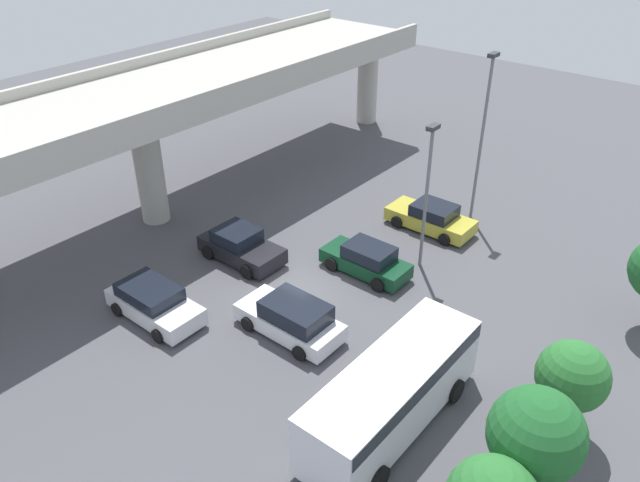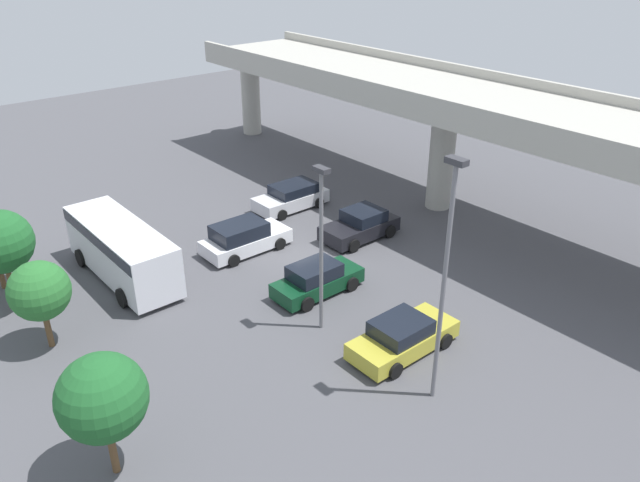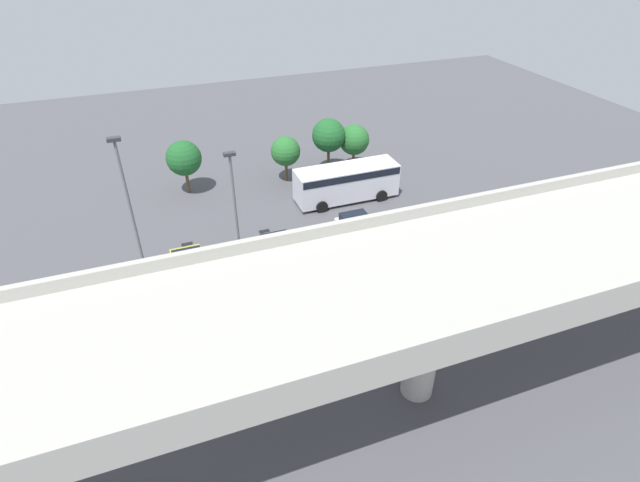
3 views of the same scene
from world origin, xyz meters
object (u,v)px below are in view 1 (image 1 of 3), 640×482
(parked_car_0, at_px, (154,303))
(lamp_post_near_aisle, at_px, (483,128))
(tree_front_centre, at_px, (536,435))
(lamp_post_mid_lot, at_px, (427,186))
(parked_car_2, at_px, (366,260))
(parked_car_4, at_px, (241,246))
(shuttle_bus, at_px, (392,390))
(parked_car_3, at_px, (431,218))
(parked_car_1, at_px, (291,318))
(tree_front_right, at_px, (572,376))

(parked_car_0, distance_m, lamp_post_near_aisle, 18.43)
(tree_front_centre, bearing_deg, lamp_post_mid_lot, 43.90)
(parked_car_2, relative_size, lamp_post_near_aisle, 0.48)
(parked_car_4, height_order, tree_front_centre, tree_front_centre)
(tree_front_centre, bearing_deg, shuttle_bus, 84.92)
(parked_car_0, relative_size, parked_car_3, 0.96)
(parked_car_2, bearing_deg, lamp_post_mid_lot, -125.87)
(parked_car_0, relative_size, parked_car_4, 1.04)
(parked_car_1, xyz_separation_m, tree_front_right, (1.86, -10.63, 1.81))
(shuttle_bus, xyz_separation_m, tree_front_right, (3.36, -4.70, 0.98))
(shuttle_bus, height_order, lamp_post_near_aisle, lamp_post_near_aisle)
(shuttle_bus, bearing_deg, parked_car_0, 97.00)
(parked_car_0, xyz_separation_m, parked_car_4, (5.60, 0.41, 0.01))
(shuttle_bus, bearing_deg, tree_front_right, -54.42)
(parked_car_0, relative_size, tree_front_centre, 0.96)
(parked_car_3, distance_m, parked_car_4, 10.29)
(parked_car_3, distance_m, tree_front_right, 14.32)
(lamp_post_mid_lot, bearing_deg, shuttle_bus, -154.24)
(parked_car_0, bearing_deg, parked_car_2, 59.11)
(parked_car_3, relative_size, lamp_post_mid_lot, 0.65)
(parked_car_3, relative_size, lamp_post_near_aisle, 0.52)
(shuttle_bus, distance_m, tree_front_right, 5.87)
(parked_car_0, bearing_deg, tree_front_right, 16.55)
(lamp_post_mid_lot, height_order, tree_front_centre, lamp_post_mid_lot)
(parked_car_0, relative_size, lamp_post_mid_lot, 0.63)
(lamp_post_mid_lot, distance_m, tree_front_centre, 13.69)
(lamp_post_mid_lot, bearing_deg, parked_car_0, 148.02)
(parked_car_2, height_order, lamp_post_near_aisle, lamp_post_near_aisle)
(parked_car_1, bearing_deg, lamp_post_near_aisle, -94.39)
(parked_car_3, xyz_separation_m, shuttle_bus, (-12.76, -5.94, 0.92))
(parked_car_0, relative_size, shuttle_bus, 0.57)
(parked_car_3, bearing_deg, tree_front_right, 138.59)
(parked_car_3, relative_size, tree_front_centre, 0.99)
(parked_car_1, bearing_deg, parked_car_3, -89.91)
(lamp_post_near_aisle, distance_m, tree_front_right, 15.53)
(parked_car_4, bearing_deg, tree_front_right, -2.98)
(lamp_post_near_aisle, distance_m, lamp_post_mid_lot, 5.99)
(parked_car_1, height_order, parked_car_4, parked_car_1)
(parked_car_2, bearing_deg, parked_car_0, 59.11)
(lamp_post_near_aisle, xyz_separation_m, tree_front_right, (-11.94, -9.57, -2.65))
(parked_car_0, height_order, tree_front_centre, tree_front_centre)
(parked_car_0, xyz_separation_m, parked_car_3, (14.14, -5.33, -0.04))
(tree_front_right, bearing_deg, tree_front_centre, -176.59)
(shuttle_bus, xyz_separation_m, lamp_post_near_aisle, (15.30, 4.87, 3.63))
(parked_car_3, distance_m, shuttle_bus, 14.10)
(parked_car_4, distance_m, lamp_post_near_aisle, 13.77)
(tree_front_right, bearing_deg, lamp_post_mid_lot, 56.85)
(lamp_post_mid_lot, bearing_deg, parked_car_1, 170.03)
(parked_car_1, height_order, shuttle_bus, shuttle_bus)
(lamp_post_near_aisle, bearing_deg, lamp_post_mid_lot, -176.81)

